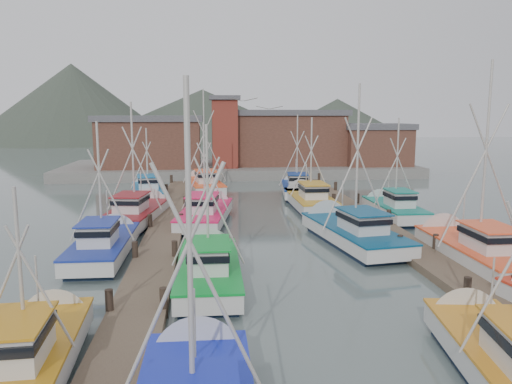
{
  "coord_description": "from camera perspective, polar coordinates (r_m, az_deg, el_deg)",
  "views": [
    {
      "loc": [
        -4.35,
        -27.14,
        7.65
      ],
      "look_at": [
        -1.11,
        4.74,
        2.6
      ],
      "focal_mm": 35.0,
      "sensor_mm": 36.0,
      "label": 1
    }
  ],
  "objects": [
    {
      "name": "distant_hills",
      "position": [
        150.15,
        -9.07,
        5.92
      ],
      "size": [
        175.0,
        140.0,
        42.0
      ],
      "color": "#3D473B",
      "rests_on": "ground"
    },
    {
      "name": "boat_8",
      "position": [
        35.53,
        -5.68,
        -2.41
      ],
      "size": [
        4.25,
        9.67,
        7.87
      ],
      "rotation": [
        0.0,
        0.0,
        -0.15
      ],
      "color": "#0F1D35",
      "rests_on": "ground"
    },
    {
      "name": "dock_left",
      "position": [
        32.16,
        -10.41,
        -4.57
      ],
      "size": [
        2.3,
        46.0,
        1.5
      ],
      "color": "brown",
      "rests_on": "ground"
    },
    {
      "name": "boat_6",
      "position": [
        28.19,
        -16.84,
        -5.75
      ],
      "size": [
        3.31,
        8.57,
        7.96
      ],
      "rotation": [
        0.0,
        0.0,
        -0.01
      ],
      "color": "#0F1D35",
      "rests_on": "ground"
    },
    {
      "name": "shed_left",
      "position": [
        62.58,
        -11.96,
        5.73
      ],
      "size": [
        12.72,
        8.48,
        6.2
      ],
      "color": "brown",
      "rests_on": "quay"
    },
    {
      "name": "quay",
      "position": [
        64.67,
        -1.92,
        2.69
      ],
      "size": [
        44.0,
        16.0,
        1.2
      ],
      "primitive_type": "cube",
      "color": "gray",
      "rests_on": "ground"
    },
    {
      "name": "boat_2",
      "position": [
        16.79,
        -24.1,
        -16.42
      ],
      "size": [
        2.8,
        7.98,
        6.3
      ],
      "rotation": [
        0.0,
        0.0,
        0.05
      ],
      "color": "#0F1D35",
      "rests_on": "ground"
    },
    {
      "name": "boat_11",
      "position": [
        38.39,
        15.26,
        -1.83
      ],
      "size": [
        3.24,
        8.08,
        7.98
      ],
      "rotation": [
        0.0,
        0.0,
        -0.0
      ],
      "color": "#0F1D35",
      "rests_on": "ground"
    },
    {
      "name": "gull_far",
      "position": [
        28.84,
        1.54,
        9.57
      ],
      "size": [
        1.55,
        0.65,
        0.24
      ],
      "rotation": [
        0.0,
        0.0,
        -0.27
      ],
      "color": "gray",
      "rests_on": "ground"
    },
    {
      "name": "shed_center",
      "position": [
        65.03,
        3.37,
        6.33
      ],
      "size": [
        14.84,
        9.54,
        6.9
      ],
      "color": "brown",
      "rests_on": "quay"
    },
    {
      "name": "boat_12",
      "position": [
        49.79,
        -5.99,
        0.87
      ],
      "size": [
        4.23,
        9.53,
        10.79
      ],
      "rotation": [
        0.0,
        0.0,
        0.14
      ],
      "color": "#0F1D35",
      "rests_on": "ground"
    },
    {
      "name": "gull_near",
      "position": [
        26.2,
        -1.5,
        10.47
      ],
      "size": [
        1.55,
        0.63,
        0.24
      ],
      "rotation": [
        0.0,
        0.0,
        -0.12
      ],
      "color": "gray",
      "rests_on": "ground"
    },
    {
      "name": "boat_10",
      "position": [
        36.56,
        -13.34,
        -2.27
      ],
      "size": [
        4.2,
        9.76,
        9.27
      ],
      "rotation": [
        0.0,
        0.0,
        -0.14
      ],
      "color": "#0F1D35",
      "rests_on": "ground"
    },
    {
      "name": "boat_4",
      "position": [
        23.12,
        -5.43,
        -8.64
      ],
      "size": [
        3.23,
        8.75,
        7.93
      ],
      "rotation": [
        0.0,
        0.0,
        -0.01
      ],
      "color": "#0F1D35",
      "rests_on": "ground"
    },
    {
      "name": "lookout_tower",
      "position": [
        60.22,
        -3.6,
        6.94
      ],
      "size": [
        3.6,
        3.6,
        8.5
      ],
      "color": "maroon",
      "rests_on": "quay"
    },
    {
      "name": "shed_right",
      "position": [
        64.87,
        13.47,
        5.34
      ],
      "size": [
        8.48,
        6.36,
        5.2
      ],
      "color": "brown",
      "rests_on": "quay"
    },
    {
      "name": "boat_1",
      "position": [
        16.87,
        26.19,
        -16.44
      ],
      "size": [
        3.6,
        8.48,
        7.26
      ],
      "rotation": [
        0.0,
        0.0,
        -0.14
      ],
      "color": "#0F1D35",
      "rests_on": "ground"
    },
    {
      "name": "boat_9",
      "position": [
        41.11,
        6.02,
        -0.86
      ],
      "size": [
        3.37,
        9.4,
        8.18
      ],
      "rotation": [
        0.0,
        0.0,
        0.01
      ],
      "color": "#0F1D35",
      "rests_on": "ground"
    },
    {
      "name": "ground",
      "position": [
        28.53,
        3.2,
        -6.61
      ],
      "size": [
        260.0,
        260.0,
        0.0
      ],
      "primitive_type": "plane",
      "color": "#4D5D5A",
      "rests_on": "ground"
    },
    {
      "name": "boat_7",
      "position": [
        28.42,
        23.39,
        -5.97
      ],
      "size": [
        4.41,
        9.38,
        11.04
      ],
      "rotation": [
        0.0,
        0.0,
        -0.01
      ],
      "color": "#0F1D35",
      "rests_on": "ground"
    },
    {
      "name": "dock_right",
      "position": [
        34.01,
        13.88,
        -3.95
      ],
      "size": [
        2.3,
        46.0,
        1.5
      ],
      "color": "brown",
      "rests_on": "ground"
    },
    {
      "name": "boat_14",
      "position": [
        46.61,
        -12.25,
        0.15
      ],
      "size": [
        3.87,
        9.02,
        7.11
      ],
      "rotation": [
        0.0,
        0.0,
        0.14
      ],
      "color": "#0F1D35",
      "rests_on": "ground"
    },
    {
      "name": "boat_5",
      "position": [
        30.41,
        10.61,
        -4.44
      ],
      "size": [
        4.52,
        10.23,
        10.22
      ],
      "rotation": [
        0.0,
        0.0,
        0.15
      ],
      "color": "#0F1D35",
      "rests_on": "ground"
    },
    {
      "name": "boat_13",
      "position": [
        47.06,
        4.62,
        0.41
      ],
      "size": [
        3.49,
        8.59,
        8.22
      ],
      "rotation": [
        0.0,
        0.0,
        -0.11
      ],
      "color": "#0F1D35",
      "rests_on": "ground"
    }
  ]
}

